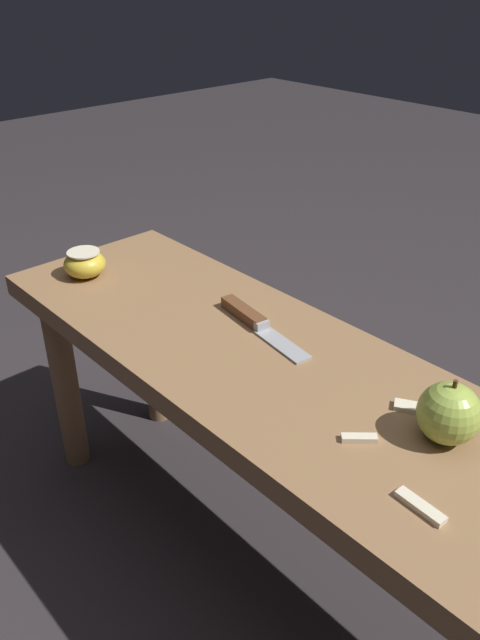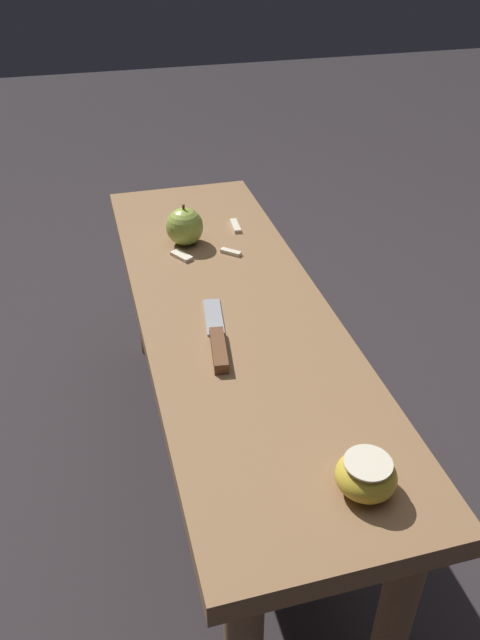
{
  "view_description": "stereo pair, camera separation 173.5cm",
  "coord_description": "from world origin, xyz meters",
  "views": [
    {
      "loc": [
        0.55,
        -0.59,
        1.03
      ],
      "look_at": [
        -0.1,
        0.01,
        0.51
      ],
      "focal_mm": 35.0,
      "sensor_mm": 36.0,
      "label": 1
    },
    {
      "loc": [
        -0.97,
        0.24,
        1.14
      ],
      "look_at": [
        -0.1,
        0.01,
        0.51
      ],
      "focal_mm": 35.0,
      "sensor_mm": 36.0,
      "label": 2
    }
  ],
  "objects": [
    {
      "name": "ground_plane",
      "position": [
        0.0,
        0.0,
        0.0
      ],
      "size": [
        8.0,
        8.0,
        0.0
      ],
      "primitive_type": "plane",
      "color": "#2D282B"
    },
    {
      "name": "wooden_bench",
      "position": [
        0.0,
        0.0,
        0.4
      ],
      "size": [
        1.17,
        0.36,
        0.48
      ],
      "color": "olive",
      "rests_on": "ground_plane"
    },
    {
      "name": "apple_slice_near_knife",
      "position": [
        0.2,
        -0.05,
        0.48
      ],
      "size": [
        0.04,
        0.04,
        0.01
      ],
      "color": "beige",
      "rests_on": "wooden_bench"
    },
    {
      "name": "apple_cut",
      "position": [
        -0.48,
        -0.06,
        0.51
      ],
      "size": [
        0.08,
        0.08,
        0.05
      ],
      "color": "gold",
      "rests_on": "wooden_bench"
    },
    {
      "name": "apple_whole",
      "position": [
        0.27,
        0.04,
        0.52
      ],
      "size": [
        0.08,
        0.08,
        0.09
      ],
      "color": "#9EB747",
      "rests_on": "wooden_bench"
    },
    {
      "name": "apple_slice_center",
      "position": [
        0.21,
        0.06,
        0.48
      ],
      "size": [
        0.06,
        0.04,
        0.01
      ],
      "color": "beige",
      "rests_on": "wooden_bench"
    },
    {
      "name": "knife",
      "position": [
        -0.12,
        0.06,
        0.49
      ],
      "size": [
        0.23,
        0.06,
        0.02
      ],
      "rotation": [
        0.0,
        0.0,
        -0.14
      ],
      "color": "#9EA0A5",
      "rests_on": "wooden_bench"
    },
    {
      "name": "apple_slice_near_bowl",
      "position": [
        0.32,
        -0.09,
        0.48
      ],
      "size": [
        0.06,
        0.02,
        0.01
      ],
      "color": "beige",
      "rests_on": "wooden_bench"
    }
  ]
}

